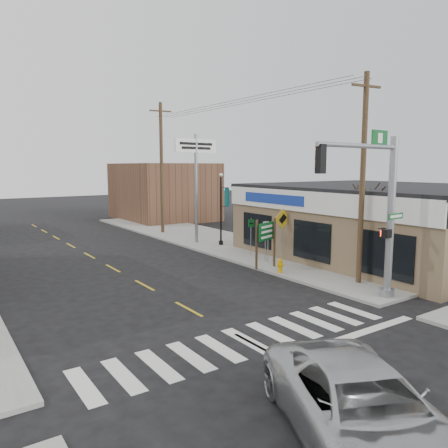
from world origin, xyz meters
TOP-DOWN VIEW (x-y plane):
  - ground at (0.00, 0.00)m, footprint 140.00×140.00m
  - sidewalk_right at (9.00, 13.00)m, footprint 6.00×38.00m
  - center_line at (0.00, 8.00)m, footprint 0.12×56.00m
  - crosswalk at (0.00, 0.40)m, footprint 11.00×2.20m
  - thrift_store at (14.50, 6.00)m, footprint 12.00×14.00m
  - bldg_distant_right at (12.00, 30.00)m, footprint 8.00×10.00m
  - suv at (-1.33, -4.94)m, footprint 4.68×6.18m
  - traffic_signal_pole at (6.42, 0.53)m, footprint 5.15×0.39m
  - guide_sign at (6.34, 7.10)m, footprint 1.45×0.13m
  - fire_hydrant at (6.30, 5.94)m, footprint 0.22×0.22m
  - ped_crossing_sign at (8.20, 7.94)m, footprint 1.13×0.08m
  - lamp_post at (8.26, 13.99)m, footprint 0.62×0.49m
  - dance_center_sign at (7.36, 15.76)m, footprint 3.45×0.22m
  - bare_tree at (9.42, 3.25)m, footprint 2.60×2.60m
  - shrub_front at (9.70, 4.34)m, footprint 1.38×1.38m
  - shrub_back at (10.48, 8.75)m, footprint 1.09×1.09m
  - utility_pole_near at (8.02, 2.60)m, footprint 1.60×0.24m
  - utility_pole_far at (7.50, 21.23)m, footprint 1.75×0.26m

SIDE VIEW (x-z plane):
  - ground at x=0.00m, z-range 0.00..0.00m
  - center_line at x=0.00m, z-range 0.00..0.01m
  - crosswalk at x=0.00m, z-range 0.00..0.01m
  - sidewalk_right at x=9.00m, z-range 0.00..0.13m
  - fire_hydrant at x=6.30m, z-range 0.16..0.86m
  - shrub_back at x=10.48m, z-range 0.13..0.95m
  - shrub_front at x=9.70m, z-range 0.13..1.16m
  - suv at x=-1.33m, z-range 0.00..1.56m
  - guide_sign at x=6.34m, z-range 0.52..3.06m
  - thrift_store at x=14.50m, z-range 0.00..4.00m
  - ped_crossing_sign at x=8.20m, z-range 0.65..3.57m
  - bldg_distant_right at x=12.00m, z-range 0.00..5.60m
  - lamp_post at x=8.26m, z-range 0.52..5.27m
  - traffic_signal_pole at x=6.42m, z-range 0.75..7.27m
  - bare_tree at x=9.42m, z-range 1.62..6.83m
  - utility_pole_near at x=8.02m, z-range 0.25..9.45m
  - utility_pole_far at x=7.50m, z-range 0.26..10.31m
  - dance_center_sign at x=7.36m, z-range 1.93..9.27m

